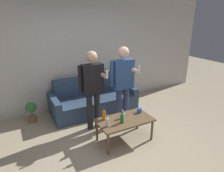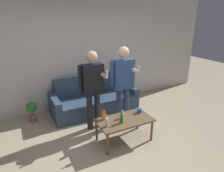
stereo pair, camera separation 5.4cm
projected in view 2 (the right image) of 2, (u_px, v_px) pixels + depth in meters
name	position (u px, v px, depth m)	size (l,w,h in m)	color
ground_plane	(119.00, 152.00, 3.50)	(16.00, 16.00, 0.00)	tan
wall_back	(76.00, 54.00, 4.92)	(8.00, 0.06, 2.70)	silver
couch	(93.00, 99.00, 4.98)	(2.06, 0.89, 0.81)	#334760
coffee_table	(124.00, 122.00, 3.71)	(1.03, 0.57, 0.45)	brown
bottle_orange	(122.00, 118.00, 3.55)	(0.07, 0.07, 0.22)	#23752D
bottle_green	(104.00, 115.00, 3.66)	(0.07, 0.07, 0.23)	orange
bottle_dark	(107.00, 122.00, 3.43)	(0.06, 0.06, 0.22)	silver
wine_glass_near	(122.00, 112.00, 3.70)	(0.08, 0.08, 0.19)	silver
cup_on_table	(139.00, 110.00, 3.93)	(0.09, 0.09, 0.09)	#3366B2
person_standing_left	(93.00, 85.00, 3.94)	(0.50, 0.43, 1.64)	#232328
person_standing_right	(123.00, 80.00, 4.13)	(0.51, 0.44, 1.69)	navy
potted_plant	(32.00, 110.00, 4.43)	(0.23, 0.23, 0.48)	#936042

